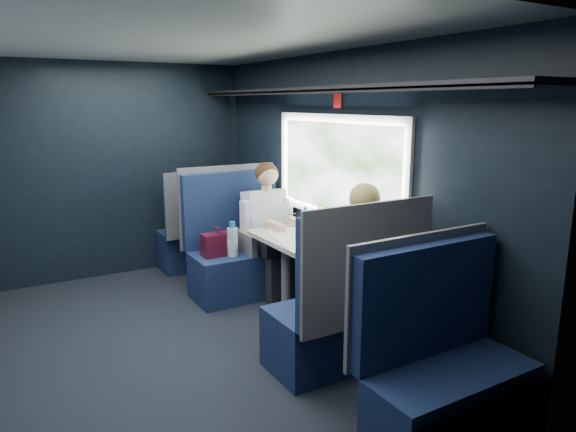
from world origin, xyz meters
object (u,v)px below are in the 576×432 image
cup (310,222)px  seat_bay_far (344,314)px  seat_row_front (206,233)px  woman (359,260)px  seat_bay_near (239,252)px  man (270,223)px  bottle_small (305,219)px  laptop (320,230)px  seat_row_back (442,372)px  table (301,247)px

cup → seat_bay_far: bearing=-111.8°
seat_row_front → woman: woman is taller
cup → seat_bay_near: bearing=131.9°
cup → man: bearing=121.6°
bottle_small → laptop: bearing=-100.6°
seat_bay_near → cup: bearing=-48.1°
cup → bottle_small: bearing=-160.7°
seat_row_back → man: (0.25, 2.50, 0.31)m
seat_bay_far → man: (0.25, 1.57, 0.30)m
table → seat_bay_far: size_ratio=0.79×
seat_bay_near → seat_row_back: size_ratio=1.09×
woman → table: bearing=95.5°
seat_bay_far → laptop: bearing=67.5°
seat_bay_far → cup: (0.48, 1.20, 0.37)m
bottle_small → man: bearing=111.7°
seat_bay_far → seat_row_front: bearing=90.0°
seat_row_back → laptop: 1.83m
seat_bay_far → woman: size_ratio=0.95×
seat_bay_far → seat_row_front: seat_bay_far is taller
seat_row_front → cup: 1.59m
seat_bay_near → seat_bay_far: bearing=-89.7°
man → cup: bearing=-58.4°
seat_row_front → bottle_small: (0.41, -1.50, 0.42)m
woman → bottle_small: bearing=81.0°
seat_row_back → cup: size_ratio=14.10×
seat_bay_far → seat_row_front: 2.67m
seat_bay_far → bottle_small: (0.41, 1.18, 0.41)m
seat_bay_far → bottle_small: 1.31m
seat_bay_near → bottle_small: 0.82m
seat_row_back → woman: 1.16m
seat_row_front → laptop: seat_row_front is taller
bottle_small → seat_row_back: bearing=-101.0°
table → seat_row_back: bearing=-95.8°
man → seat_bay_near: bearing=146.4°
table → bottle_small: bearing=53.0°
seat_bay_near → cup: seat_bay_near is taller
seat_bay_near → seat_row_front: bearing=89.4°
seat_row_front → laptop: size_ratio=3.24×
laptop → seat_row_front: bearing=100.6°
table → cup: (0.30, 0.33, 0.12)m
seat_row_front → man: size_ratio=0.88×
bottle_small → cup: bearing=19.3°
table → laptop: bearing=-14.6°
seat_row_back → cup: 2.21m
bottle_small → seat_bay_near: bearing=126.2°
seat_row_back → man: man is taller
seat_row_front → seat_row_back: (0.00, -3.59, 0.00)m
man → table: bearing=-95.5°
laptop → seat_bay_near: bearing=111.2°
man → laptop: man is taller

